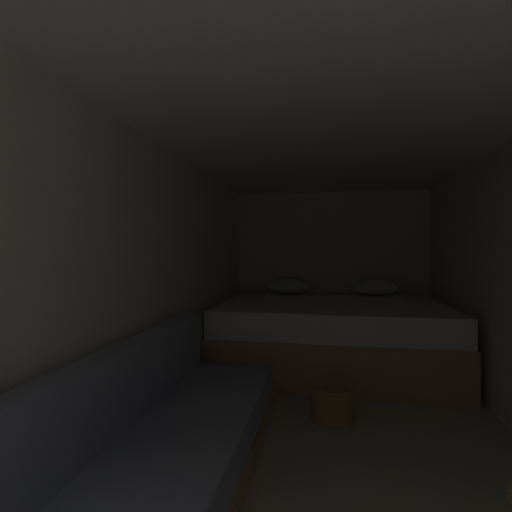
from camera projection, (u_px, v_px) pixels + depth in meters
name	position (u px, v px, depth m)	size (l,w,h in m)	color
ground_plane	(334.00, 453.00, 2.39)	(7.35, 7.35, 0.00)	#B2A893
wall_back	(330.00, 269.00, 5.03)	(2.53, 0.05, 2.01)	silver
wall_left	(147.00, 288.00, 2.60)	(0.05, 5.35, 2.01)	silver
ceiling_slab	(335.00, 124.00, 2.36)	(2.53, 5.35, 0.05)	white
bed	(331.00, 334.00, 4.13)	(2.31, 1.74, 0.90)	tan
sofa_left	(137.00, 482.00, 1.72)	(0.74, 3.02, 0.75)	tan
wicker_basket	(333.00, 402.00, 2.87)	(0.31, 0.31, 0.26)	olive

